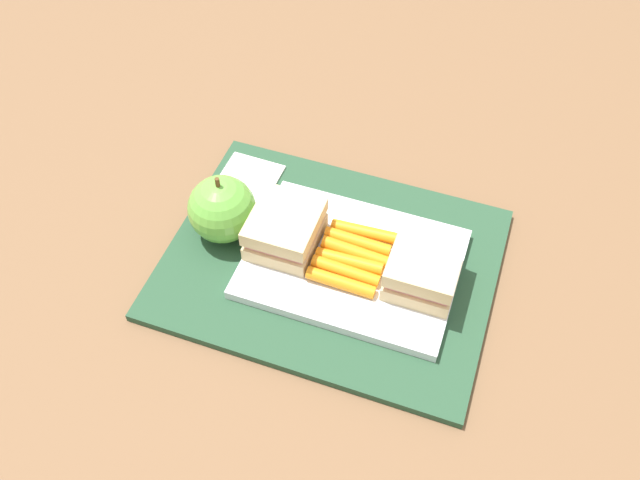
{
  "coord_description": "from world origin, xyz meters",
  "views": [
    {
      "loc": [
        -0.14,
        0.42,
        0.62
      ],
      "look_at": [
        0.01,
        0.0,
        0.04
      ],
      "focal_mm": 37.97,
      "sensor_mm": 36.0,
      "label": 1
    }
  ],
  "objects_px": {
    "sandwich_half_right": "(285,229)",
    "apple": "(221,211)",
    "carrot_sticks_bundle": "(352,256)",
    "paper_napkin": "(248,179)",
    "food_tray": "(352,263)",
    "sandwich_half_left": "(424,268)"
  },
  "relations": [
    {
      "from": "sandwich_half_right",
      "to": "apple",
      "type": "distance_m",
      "value": 0.07
    },
    {
      "from": "carrot_sticks_bundle",
      "to": "paper_napkin",
      "type": "distance_m",
      "value": 0.18
    },
    {
      "from": "sandwich_half_right",
      "to": "food_tray",
      "type": "bearing_deg",
      "value": 180.0
    },
    {
      "from": "sandwich_half_left",
      "to": "apple",
      "type": "relative_size",
      "value": 0.91
    },
    {
      "from": "sandwich_half_left",
      "to": "sandwich_half_right",
      "type": "xyz_separation_m",
      "value": [
        0.16,
        0.0,
        0.0
      ]
    },
    {
      "from": "carrot_sticks_bundle",
      "to": "paper_napkin",
      "type": "xyz_separation_m",
      "value": [
        0.16,
        -0.08,
        -0.02
      ]
    },
    {
      "from": "apple",
      "to": "paper_napkin",
      "type": "height_order",
      "value": "apple"
    },
    {
      "from": "food_tray",
      "to": "sandwich_half_left",
      "type": "height_order",
      "value": "sandwich_half_left"
    },
    {
      "from": "food_tray",
      "to": "apple",
      "type": "bearing_deg",
      "value": 1.21
    },
    {
      "from": "sandwich_half_left",
      "to": "sandwich_half_right",
      "type": "height_order",
      "value": "same"
    },
    {
      "from": "sandwich_half_right",
      "to": "paper_napkin",
      "type": "distance_m",
      "value": 0.12
    },
    {
      "from": "sandwich_half_right",
      "to": "apple",
      "type": "bearing_deg",
      "value": 2.47
    },
    {
      "from": "sandwich_half_left",
      "to": "sandwich_half_right",
      "type": "relative_size",
      "value": 1.0
    },
    {
      "from": "food_tray",
      "to": "carrot_sticks_bundle",
      "type": "bearing_deg",
      "value": -0.37
    },
    {
      "from": "paper_napkin",
      "to": "apple",
      "type": "bearing_deg",
      "value": 94.83
    },
    {
      "from": "sandwich_half_left",
      "to": "paper_napkin",
      "type": "xyz_separation_m",
      "value": [
        0.24,
        -0.08,
        -0.03
      ]
    },
    {
      "from": "food_tray",
      "to": "carrot_sticks_bundle",
      "type": "height_order",
      "value": "carrot_sticks_bundle"
    },
    {
      "from": "paper_napkin",
      "to": "sandwich_half_right",
      "type": "bearing_deg",
      "value": 134.6
    },
    {
      "from": "sandwich_half_right",
      "to": "carrot_sticks_bundle",
      "type": "distance_m",
      "value": 0.08
    },
    {
      "from": "food_tray",
      "to": "apple",
      "type": "xyz_separation_m",
      "value": [
        0.15,
        0.0,
        0.03
      ]
    },
    {
      "from": "carrot_sticks_bundle",
      "to": "sandwich_half_left",
      "type": "bearing_deg",
      "value": 180.0
    },
    {
      "from": "sandwich_half_right",
      "to": "carrot_sticks_bundle",
      "type": "bearing_deg",
      "value": -180.0
    }
  ]
}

